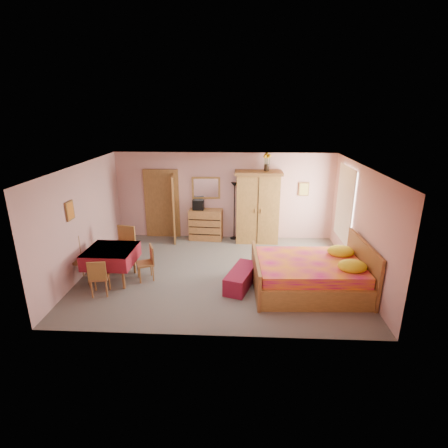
# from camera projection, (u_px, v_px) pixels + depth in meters

# --- Properties ---
(floor) EXTENTS (6.50, 6.50, 0.00)m
(floor) POSITION_uv_depth(u_px,v_px,m) (219.00, 272.00, 8.55)
(floor) COLOR slate
(floor) RESTS_ON ground
(ceiling) EXTENTS (6.50, 6.50, 0.00)m
(ceiling) POSITION_uv_depth(u_px,v_px,m) (219.00, 166.00, 7.72)
(ceiling) COLOR brown
(ceiling) RESTS_ON wall_back
(wall_back) EXTENTS (6.50, 0.10, 2.60)m
(wall_back) POSITION_uv_depth(u_px,v_px,m) (224.00, 196.00, 10.50)
(wall_back) COLOR #CB9693
(wall_back) RESTS_ON floor
(wall_front) EXTENTS (6.50, 0.10, 2.60)m
(wall_front) POSITION_uv_depth(u_px,v_px,m) (209.00, 269.00, 5.77)
(wall_front) COLOR #CB9693
(wall_front) RESTS_ON floor
(wall_left) EXTENTS (0.10, 5.00, 2.60)m
(wall_left) POSITION_uv_depth(u_px,v_px,m) (83.00, 220.00, 8.29)
(wall_left) COLOR #CB9693
(wall_left) RESTS_ON floor
(wall_right) EXTENTS (0.10, 5.00, 2.60)m
(wall_right) POSITION_uv_depth(u_px,v_px,m) (361.00, 224.00, 7.98)
(wall_right) COLOR #CB9693
(wall_right) RESTS_ON floor
(doorway) EXTENTS (1.06, 0.12, 2.15)m
(doorway) POSITION_uv_depth(u_px,v_px,m) (162.00, 204.00, 10.65)
(doorway) COLOR #9E6B35
(doorway) RESTS_ON floor
(window) EXTENTS (0.08, 1.40, 1.95)m
(window) POSITION_uv_depth(u_px,v_px,m) (345.00, 204.00, 9.07)
(window) COLOR white
(window) RESTS_ON wall_right
(picture_left) EXTENTS (0.04, 0.32, 0.42)m
(picture_left) POSITION_uv_depth(u_px,v_px,m) (70.00, 211.00, 7.59)
(picture_left) COLOR orange
(picture_left) RESTS_ON wall_left
(picture_back) EXTENTS (0.30, 0.04, 0.40)m
(picture_back) POSITION_uv_depth(u_px,v_px,m) (304.00, 189.00, 10.28)
(picture_back) COLOR #D8BF59
(picture_back) RESTS_ON wall_back
(chest_of_drawers) EXTENTS (1.01, 0.56, 0.93)m
(chest_of_drawers) POSITION_uv_depth(u_px,v_px,m) (206.00, 224.00, 10.58)
(chest_of_drawers) COLOR #A96F39
(chest_of_drawers) RESTS_ON floor
(wall_mirror) EXTENTS (0.85, 0.10, 0.67)m
(wall_mirror) POSITION_uv_depth(u_px,v_px,m) (206.00, 188.00, 10.44)
(wall_mirror) COLOR white
(wall_mirror) RESTS_ON wall_back
(stereo) EXTENTS (0.34, 0.25, 0.31)m
(stereo) POSITION_uv_depth(u_px,v_px,m) (198.00, 205.00, 10.40)
(stereo) COLOR black
(stereo) RESTS_ON chest_of_drawers
(floor_lamp) EXTENTS (0.26, 0.26, 1.75)m
(floor_lamp) POSITION_uv_depth(u_px,v_px,m) (234.00, 211.00, 10.48)
(floor_lamp) COLOR black
(floor_lamp) RESTS_ON floor
(wardrobe) EXTENTS (1.35, 0.70, 2.12)m
(wardrobe) POSITION_uv_depth(u_px,v_px,m) (258.00, 207.00, 10.23)
(wardrobe) COLOR #AE7F3B
(wardrobe) RESTS_ON floor
(sunflower_vase) EXTENTS (0.22, 0.22, 0.51)m
(sunflower_vase) POSITION_uv_depth(u_px,v_px,m) (267.00, 162.00, 9.87)
(sunflower_vase) COLOR gold
(sunflower_vase) RESTS_ON wardrobe
(bed) EXTENTS (2.49, 2.00, 1.12)m
(bed) POSITION_uv_depth(u_px,v_px,m) (309.00, 266.00, 7.58)
(bed) COLOR #C0126D
(bed) RESTS_ON floor
(bench) EXTENTS (0.79, 1.27, 0.40)m
(bench) POSITION_uv_depth(u_px,v_px,m) (241.00, 278.00, 7.84)
(bench) COLOR maroon
(bench) RESTS_ON floor
(dining_table) EXTENTS (1.09, 1.09, 0.78)m
(dining_table) POSITION_uv_depth(u_px,v_px,m) (112.00, 264.00, 8.06)
(dining_table) COLOR maroon
(dining_table) RESTS_ON floor
(chair_south) EXTENTS (0.43, 0.43, 0.82)m
(chair_south) POSITION_uv_depth(u_px,v_px,m) (100.00, 276.00, 7.44)
(chair_south) COLOR #A76A38
(chair_south) RESTS_ON floor
(chair_north) EXTENTS (0.55, 0.55, 1.02)m
(chair_north) POSITION_uv_depth(u_px,v_px,m) (123.00, 248.00, 8.70)
(chair_north) COLOR #9E6A35
(chair_north) RESTS_ON floor
(chair_west) EXTENTS (0.51, 0.51, 1.02)m
(chair_west) POSITION_uv_depth(u_px,v_px,m) (84.00, 260.00, 8.01)
(chair_west) COLOR brown
(chair_west) RESTS_ON floor
(chair_east) EXTENTS (0.49, 0.49, 0.82)m
(chair_east) POSITION_uv_depth(u_px,v_px,m) (145.00, 263.00, 8.08)
(chair_east) COLOR #A56C37
(chair_east) RESTS_ON floor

